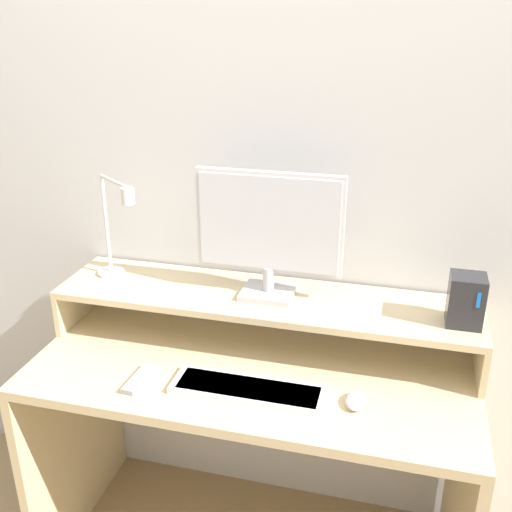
{
  "coord_description": "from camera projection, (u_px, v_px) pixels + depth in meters",
  "views": [
    {
      "loc": [
        0.4,
        -1.18,
        1.76
      ],
      "look_at": [
        0.0,
        0.34,
        1.1
      ],
      "focal_mm": 42.0,
      "sensor_mm": 36.0,
      "label": 1
    }
  ],
  "objects": [
    {
      "name": "remote_control",
      "position": [
        139.0,
        379.0,
        1.72
      ],
      "size": [
        0.05,
        0.14,
        0.02
      ],
      "color": "#99999E",
      "rests_on": "desk"
    },
    {
      "name": "wall_back",
      "position": [
        279.0,
        178.0,
        1.92
      ],
      "size": [
        6.0,
        0.05,
        2.5
      ],
      "color": "silver",
      "rests_on": "ground_plane"
    },
    {
      "name": "router_dock",
      "position": [
        466.0,
        300.0,
        1.68
      ],
      "size": [
        0.1,
        0.09,
        0.15
      ],
      "color": "#28282D",
      "rests_on": "monitor_shelf"
    },
    {
      "name": "mouse",
      "position": [
        356.0,
        401.0,
        1.62
      ],
      "size": [
        0.06,
        0.09,
        0.03
      ],
      "color": "silver",
      "rests_on": "desk"
    },
    {
      "name": "keyboard",
      "position": [
        248.0,
        390.0,
        1.67
      ],
      "size": [
        0.43,
        0.13,
        0.02
      ],
      "color": "white",
      "rests_on": "desk"
    },
    {
      "name": "desk",
      "position": [
        252.0,
        423.0,
        1.89
      ],
      "size": [
        1.33,
        0.61,
        0.76
      ],
      "color": "beige",
      "rests_on": "ground_plane"
    },
    {
      "name": "desk_lamp",
      "position": [
        115.0,
        231.0,
        1.91
      ],
      "size": [
        0.2,
        0.17,
        0.35
      ],
      "color": "silver",
      "rests_on": "monitor_shelf"
    },
    {
      "name": "monitor_shelf",
      "position": [
        264.0,
        302.0,
        1.89
      ],
      "size": [
        1.33,
        0.31,
        0.16
      ],
      "color": "beige",
      "rests_on": "desk"
    },
    {
      "name": "monitor",
      "position": [
        269.0,
        231.0,
        1.8
      ],
      "size": [
        0.45,
        0.14,
        0.4
      ],
      "color": "#BCBCC1",
      "rests_on": "monitor_shelf"
    }
  ]
}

